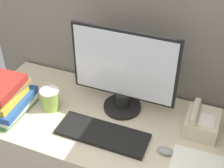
{
  "coord_description": "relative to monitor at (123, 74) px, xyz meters",
  "views": [
    {
      "loc": [
        0.48,
        -0.78,
        1.84
      ],
      "look_at": [
        0.02,
        0.35,
        0.94
      ],
      "focal_mm": 50.0,
      "sensor_mm": 36.0,
      "label": 1
    }
  ],
  "objects": [
    {
      "name": "monitor",
      "position": [
        0.0,
        0.0,
        0.0
      ],
      "size": [
        0.55,
        0.2,
        0.47
      ],
      "color": "black",
      "rests_on": "desk"
    },
    {
      "name": "mouse",
      "position": [
        0.3,
        -0.23,
        -0.21
      ],
      "size": [
        0.08,
        0.05,
        0.03
      ],
      "color": "gray",
      "rests_on": "desk"
    },
    {
      "name": "desk",
      "position": [
        -0.05,
        -0.12,
        -0.59
      ],
      "size": [
        1.42,
        0.64,
        0.72
      ],
      "color": "beige",
      "rests_on": "ground_plane"
    },
    {
      "name": "desk_telephone",
      "position": [
        0.42,
        -0.01,
        -0.17
      ],
      "size": [
        0.16,
        0.19,
        0.13
      ],
      "color": "beige",
      "rests_on": "desk"
    },
    {
      "name": "keyboard",
      "position": [
        -0.02,
        -0.23,
        -0.21
      ],
      "size": [
        0.45,
        0.16,
        0.02
      ],
      "color": "black",
      "rests_on": "desk"
    },
    {
      "name": "book_stack",
      "position": [
        -0.57,
        -0.26,
        -0.14
      ],
      "size": [
        0.25,
        0.31,
        0.19
      ],
      "color": "#38723F",
      "rests_on": "desk"
    },
    {
      "name": "coffee_cup",
      "position": [
        -0.36,
        -0.15,
        -0.16
      ],
      "size": [
        0.1,
        0.1,
        0.12
      ],
      "color": "#8CB247",
      "rests_on": "desk"
    },
    {
      "name": "cubicle_panel_rear",
      "position": [
        -0.05,
        0.23,
        -0.08
      ],
      "size": [
        1.82,
        0.04,
        1.74
      ],
      "color": "gray",
      "rests_on": "ground_plane"
    }
  ]
}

